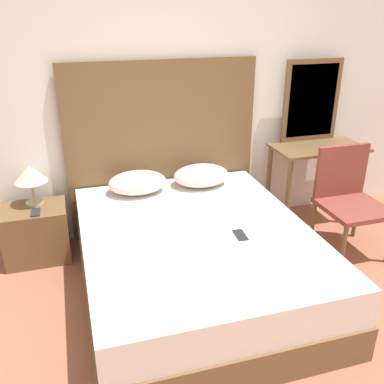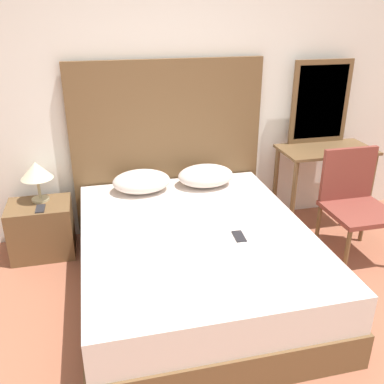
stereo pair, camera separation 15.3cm
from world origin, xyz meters
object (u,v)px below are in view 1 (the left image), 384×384
object	(u,v)px
vanity_desk	(317,162)
chair	(348,195)
nightstand	(37,233)
bed	(196,260)
phone_on_bed	(240,235)
phone_on_nightstand	(36,212)
table_lamp	(30,175)

from	to	relation	value
vanity_desk	chair	world-z (taller)	chair
nightstand	vanity_desk	distance (m)	2.62
bed	chair	xyz separation A→B (m)	(1.43, 0.22, 0.26)
phone_on_bed	phone_on_nightstand	xyz separation A→B (m)	(-1.40, 0.88, -0.05)
bed	nightstand	size ratio (longest dim) A/B	3.89
bed	vanity_desk	distance (m)	1.67
nightstand	bed	bearing A→B (deg)	-34.98
chair	vanity_desk	bearing A→B (deg)	88.84
table_lamp	chair	xyz separation A→B (m)	(2.56, -0.67, -0.22)
bed	phone_on_bed	bearing A→B (deg)	-33.25
vanity_desk	chair	xyz separation A→B (m)	(-0.01, -0.54, -0.11)
nightstand	phone_on_nightstand	bearing A→B (deg)	-74.50
phone_on_bed	vanity_desk	world-z (taller)	vanity_desk
nightstand	chair	distance (m)	2.66
nightstand	phone_on_nightstand	xyz separation A→B (m)	(0.03, -0.10, 0.24)
phone_on_bed	chair	bearing A→B (deg)	18.95
phone_on_bed	table_lamp	world-z (taller)	table_lamp
bed	phone_on_nightstand	world-z (taller)	bed
nightstand	table_lamp	bearing A→B (deg)	78.62
nightstand	chair	size ratio (longest dim) A/B	0.57
phone_on_bed	table_lamp	xyz separation A→B (m)	(-1.41, 1.06, 0.21)
phone_on_bed	nightstand	bearing A→B (deg)	145.34
table_lamp	vanity_desk	bearing A→B (deg)	-2.88
phone_on_bed	nightstand	distance (m)	1.75
bed	vanity_desk	world-z (taller)	vanity_desk
phone_on_nightstand	vanity_desk	xyz separation A→B (m)	(2.56, 0.05, 0.15)
phone_on_nightstand	vanity_desk	bearing A→B (deg)	1.12
nightstand	table_lamp	xyz separation A→B (m)	(0.02, 0.08, 0.49)
phone_on_bed	chair	size ratio (longest dim) A/B	0.17
phone_on_nightstand	vanity_desk	distance (m)	2.57
bed	phone_on_bed	size ratio (longest dim) A/B	13.08
chair	phone_on_bed	bearing A→B (deg)	-161.05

